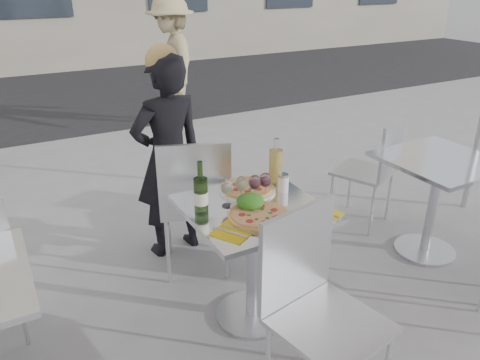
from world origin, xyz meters
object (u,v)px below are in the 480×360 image
main_table (253,240)px  salad_plate (250,203)px  woman_diner (168,158)px  napkin_right (321,214)px  side_table_right (436,186)px  chair_far (195,197)px  wineglass_white_b (241,184)px  wineglass_red_b (265,181)px  side_chair_rfar (376,165)px  sugar_shaker (283,183)px  wine_bottle (201,194)px  napkin_left (233,232)px  pedestrian_b (173,62)px  carafe (276,166)px  chair_near (314,297)px  wineglass_white_a (227,188)px  pizza_near (260,216)px  wineglass_red_a (255,183)px  pizza_far (247,189)px

main_table → salad_plate: bearing=-149.0°
woman_diner → napkin_right: 1.27m
side_table_right → chair_far: size_ratio=0.76×
wineglass_white_b → wineglass_red_b: bearing=-8.6°
side_chair_rfar → wineglass_red_b: 1.43m
side_chair_rfar → sugar_shaker: (-1.17, -0.43, 0.27)m
wine_bottle → napkin_left: wine_bottle is taller
pedestrian_b → carafe: 3.84m
chair_near → carafe: 0.92m
side_table_right → main_table: bearing=180.0°
side_table_right → wineglass_red_b: size_ratio=4.76×
main_table → wineglass_white_a: size_ratio=4.76×
napkin_right → chair_near: bearing=-148.5°
wine_bottle → salad_plate: bearing=-18.3°
wineglass_white_a → napkin_left: (-0.10, -0.26, -0.11)m
sugar_shaker → woman_diner: bearing=114.2°
chair_far → pizza_near: (0.07, -0.70, 0.17)m
napkin_right → wineglass_red_a: bearing=108.1°
chair_far → pizza_far: (0.17, -0.38, 0.18)m
woman_diner → pedestrian_b: bearing=-118.9°
salad_plate → wineglass_white_a: 0.15m
napkin_right → carafe: bearing=72.3°
pedestrian_b → pizza_far: pedestrian_b is taller
wineglass_red_a → woman_diner: bearing=101.0°
woman_diner → wineglass_white_b: woman_diner is taller
wineglass_red_b → wineglass_red_a: bearing=178.4°
wineglass_white_b → wineglass_red_a: bearing=-14.8°
napkin_right → side_table_right: bearing=-6.6°
sugar_shaker → side_table_right: bearing=-4.1°
salad_plate → main_table: bearing=31.0°
wine_bottle → wineglass_red_b: 0.39m
chair_far → pizza_near: size_ratio=2.98×
side_chair_rfar → wineglass_white_a: (-1.54, -0.44, 0.32)m
chair_far → napkin_right: 0.92m
chair_far → wine_bottle: 0.60m
side_table_right → napkin_right: bearing=-168.3°
wineglass_white_a → carafe: bearing=17.0°
wineglass_red_a → pizza_near: bearing=-112.7°
side_chair_rfar → wineglass_red_b: bearing=-4.4°
pizza_near → carafe: size_ratio=1.15×
chair_near → pedestrian_b: bearing=65.4°
side_chair_rfar → wine_bottle: bearing=-9.0°
wineglass_red_a → pedestrian_b: bearing=75.2°
side_table_right → pedestrian_b: size_ratio=0.45×
wineglass_white_a → wineglass_red_a: bearing=-6.2°
chair_far → wineglass_red_b: size_ratio=6.30×
pizza_far → wineglass_red_b: size_ratio=2.11×
wineglass_white_b → side_table_right: bearing=-2.8°
chair_near → carafe: (0.31, 0.82, 0.28)m
pedestrian_b → pizza_near: pedestrian_b is taller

